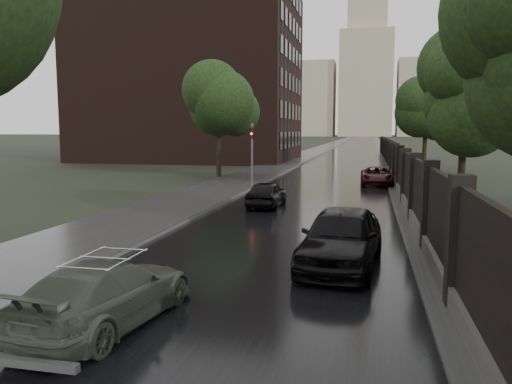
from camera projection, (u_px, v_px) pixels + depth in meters
name	position (u px, v px, depth m)	size (l,w,h in m)	color
road	(362.00, 140.00, 190.12)	(8.00, 420.00, 0.02)	black
sidewalk_left	(346.00, 139.00, 191.42)	(4.00, 420.00, 0.16)	#2D2D2D
verge_right	(376.00, 140.00, 188.91)	(3.00, 420.00, 0.08)	#2D2D2D
fence_right	(394.00, 166.00, 36.06)	(0.45, 75.72, 2.70)	#383533
tree_left_far	(218.00, 107.00, 36.35)	(4.25, 4.25, 7.39)	black
tree_right_b	(465.00, 103.00, 25.25)	(4.08, 4.08, 7.01)	black
tree_right_c	(426.00, 114.00, 42.67)	(4.08, 4.08, 7.01)	black
traffic_light	(252.00, 149.00, 31.04)	(0.16, 0.32, 4.00)	#59595E
brick_building	(192.00, 76.00, 59.25)	(24.00, 18.00, 20.00)	black
stalinist_tower	(366.00, 71.00, 291.88)	(92.00, 30.00, 159.00)	tan
volga_sedan	(106.00, 293.00, 9.10)	(1.70, 4.19, 1.22)	#3F4638
hatchback_left	(266.00, 194.00, 23.25)	(1.45, 3.60, 1.23)	black
car_right_near	(341.00, 237.00, 12.97)	(1.87, 4.65, 1.58)	black
car_right_far	(377.00, 176.00, 32.47)	(2.00, 4.35, 1.21)	black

